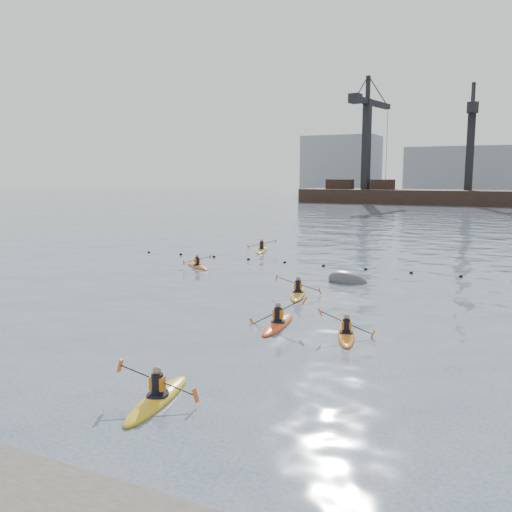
# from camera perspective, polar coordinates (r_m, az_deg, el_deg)

# --- Properties ---
(ground) EXTENTS (400.00, 400.00, 0.00)m
(ground) POSITION_cam_1_polar(r_m,az_deg,el_deg) (17.60, -11.05, -12.63)
(ground) COLOR #3C4857
(ground) RESTS_ON ground
(float_line) EXTENTS (33.24, 0.73, 0.24)m
(float_line) POSITION_cam_1_polar(r_m,az_deg,el_deg) (37.62, 9.34, -1.18)
(float_line) COLOR black
(float_line) RESTS_ON ground
(barge_pier) EXTENTS (72.00, 19.30, 29.50)m
(barge_pier) POSITION_cam_1_polar(r_m,az_deg,el_deg) (123.54, 21.26, 5.91)
(barge_pier) COLOR black
(barge_pier) RESTS_ON ground
(skyline) EXTENTS (141.00, 28.00, 22.00)m
(skyline) POSITION_cam_1_polar(r_m,az_deg,el_deg) (163.53, 23.47, 8.87)
(skyline) COLOR gray
(skyline) RESTS_ON ground
(kayaker_0) EXTENTS (2.55, 3.67, 1.51)m
(kayaker_0) POSITION_cam_1_polar(r_m,az_deg,el_deg) (22.99, 2.32, -7.11)
(kayaker_0) COLOR #E34415
(kayaker_0) RESTS_ON ground
(kayaker_1) EXTENTS (2.46, 3.69, 1.26)m
(kayaker_1) POSITION_cam_1_polar(r_m,az_deg,el_deg) (15.97, -10.31, -14.44)
(kayaker_1) COLOR gold
(kayaker_1) RESTS_ON ground
(kayaker_2) EXTENTS (2.90, 2.26, 0.99)m
(kayaker_2) POSITION_cam_1_polar(r_m,az_deg,el_deg) (37.56, -6.20, -1.04)
(kayaker_2) COLOR #C75512
(kayaker_2) RESTS_ON ground
(kayaker_3) EXTENTS (2.38, 3.63, 1.27)m
(kayaker_3) POSITION_cam_1_polar(r_m,az_deg,el_deg) (28.78, 4.44, -3.93)
(kayaker_3) COLOR orange
(kayaker_3) RESTS_ON ground
(kayaker_4) EXTENTS (2.18, 3.29, 1.24)m
(kayaker_4) POSITION_cam_1_polar(r_m,az_deg,el_deg) (21.81, 9.48, -8.12)
(kayaker_4) COLOR orange
(kayaker_4) RESTS_ON ground
(kayaker_5) EXTENTS (2.42, 3.71, 1.23)m
(kayaker_5) POSITION_cam_1_polar(r_m,az_deg,el_deg) (45.14, 0.62, 0.65)
(kayaker_5) COLOR gold
(kayaker_5) RESTS_ON ground
(mooring_buoy) EXTENTS (2.80, 1.75, 1.71)m
(mooring_buoy) POSITION_cam_1_polar(r_m,az_deg,el_deg) (32.67, 9.68, -2.72)
(mooring_buoy) COLOR #404346
(mooring_buoy) RESTS_ON ground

